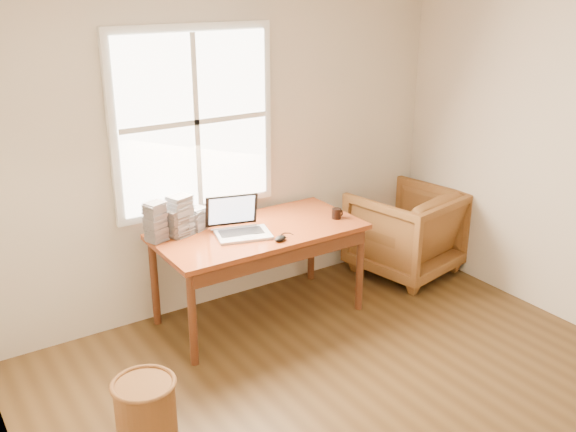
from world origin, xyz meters
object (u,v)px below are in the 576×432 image
Objects in this scene: desk at (259,232)px; cd_stack_a at (180,215)px; coffee_mug at (336,214)px; wicker_stool at (146,410)px; armchair at (405,231)px; laptop at (243,215)px.

cd_stack_a is at bearing 157.40° from desk.
wicker_stool is at bearing -171.82° from coffee_mug.
desk is at bearing 155.43° from coffee_mug.
armchair is (1.55, 0.00, -0.34)m from desk.
cd_stack_a is (-0.54, 0.23, 0.17)m from desk.
desk is 5.18× the size of cd_stack_a.
cd_stack_a is at bearing -17.01° from armchair.
armchair is 2.42× the size of wicker_stool.
wicker_stool is at bearing -128.74° from laptop.
desk is 1.66m from wicker_stool.
coffee_mug is 0.27× the size of cd_stack_a.
wicker_stool is at bearing -146.26° from desk.
cd_stack_a is (-0.38, 0.28, -0.01)m from laptop.
desk is 19.14× the size of coffee_mug.
laptop is at bearing -162.35° from desk.
laptop reaches higher than coffee_mug.
wicker_stool is 2.17m from coffee_mug.
desk is at bearing -22.60° from cd_stack_a.
laptop is (1.14, 0.82, 0.74)m from wicker_stool.
cd_stack_a is at bearing 159.15° from laptop.
coffee_mug reaches higher than desk.
armchair is at bearing 16.96° from wicker_stool.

